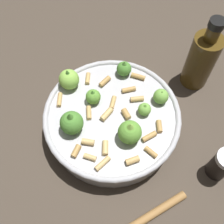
{
  "coord_description": "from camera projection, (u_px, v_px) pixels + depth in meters",
  "views": [
    {
      "loc": [
        0.15,
        -0.24,
        0.56
      ],
      "look_at": [
        0.0,
        0.0,
        0.07
      ],
      "focal_mm": 43.49,
      "sensor_mm": 36.0,
      "label": 1
    }
  ],
  "objects": [
    {
      "name": "ground_plane",
      "position": [
        112.0,
        127.0,
        0.62
      ],
      "size": [
        2.4,
        2.4,
        0.0
      ],
      "primitive_type": "plane",
      "color": "#42382D"
    },
    {
      "name": "cooking_pan",
      "position": [
        111.0,
        119.0,
        0.59
      ],
      "size": [
        0.29,
        0.29,
        0.12
      ],
      "color": "#B7B7BC",
      "rests_on": "ground"
    },
    {
      "name": "pepper_shaker",
      "position": [
        222.0,
        164.0,
        0.54
      ],
      "size": [
        0.04,
        0.04,
        0.08
      ],
      "color": "black",
      "rests_on": "ground"
    },
    {
      "name": "olive_oil_bottle",
      "position": [
        201.0,
        59.0,
        0.62
      ],
      "size": [
        0.07,
        0.07,
        0.19
      ],
      "color": "#4C3814",
      "rests_on": "ground"
    }
  ]
}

